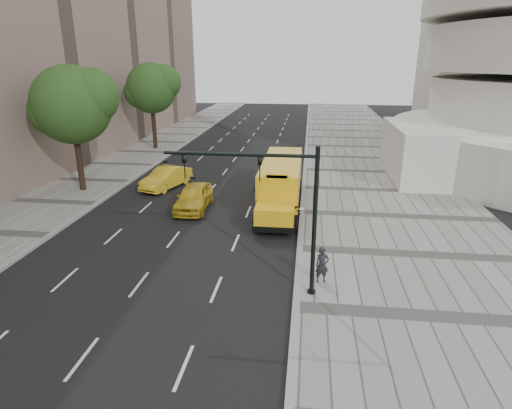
# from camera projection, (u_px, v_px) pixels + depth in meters

# --- Properties ---
(ground) EXTENTS (140.00, 140.00, 0.00)m
(ground) POSITION_uv_depth(u_px,v_px,m) (211.00, 210.00, 28.27)
(ground) COLOR black
(ground) RESTS_ON ground
(sidewalk_museum) EXTENTS (12.00, 140.00, 0.15)m
(sidewalk_museum) POSITION_uv_depth(u_px,v_px,m) (398.00, 217.00, 26.85)
(sidewalk_museum) COLOR gray
(sidewalk_museum) RESTS_ON ground
(sidewalk_far) EXTENTS (6.00, 140.00, 0.15)m
(sidewalk_far) POSITION_uv_depth(u_px,v_px,m) (55.00, 202.00, 29.53)
(sidewalk_far) COLOR gray
(sidewalk_far) RESTS_ON ground
(curb_museum) EXTENTS (0.30, 140.00, 0.15)m
(curb_museum) POSITION_uv_depth(u_px,v_px,m) (302.00, 213.00, 27.55)
(curb_museum) COLOR gray
(curb_museum) RESTS_ON ground
(curb_far) EXTENTS (0.30, 140.00, 0.15)m
(curb_far) POSITION_uv_depth(u_px,v_px,m) (96.00, 204.00, 29.18)
(curb_far) COLOR gray
(curb_far) RESTS_ON ground
(tree_b) EXTENTS (6.23, 5.54, 9.17)m
(tree_b) POSITION_uv_depth(u_px,v_px,m) (73.00, 104.00, 30.17)
(tree_b) COLOR black
(tree_b) RESTS_ON ground
(tree_c) EXTENTS (5.88, 5.23, 9.13)m
(tree_c) POSITION_uv_depth(u_px,v_px,m) (152.00, 88.00, 45.03)
(tree_c) COLOR black
(tree_c) RESTS_ON ground
(school_bus) EXTENTS (2.96, 11.56, 3.19)m
(school_bus) POSITION_uv_depth(u_px,v_px,m) (281.00, 179.00, 28.96)
(school_bus) COLOR gold
(school_bus) RESTS_ON ground
(taxi_near) EXTENTS (2.09, 4.92, 1.66)m
(taxi_near) POSITION_uv_depth(u_px,v_px,m) (194.00, 197.00, 28.24)
(taxi_near) COLOR gold
(taxi_near) RESTS_ON ground
(taxi_far) EXTENTS (3.09, 5.12, 1.59)m
(taxi_far) POSITION_uv_depth(u_px,v_px,m) (166.00, 178.00, 32.87)
(taxi_far) COLOR gold
(taxi_far) RESTS_ON ground
(pedestrian) EXTENTS (0.68, 0.53, 1.65)m
(pedestrian) POSITION_uv_depth(u_px,v_px,m) (322.00, 265.00, 18.64)
(pedestrian) COLOR black
(pedestrian) RESTS_ON sidewalk_museum
(traffic_signal) EXTENTS (6.18, 0.36, 6.40)m
(traffic_signal) POSITION_uv_depth(u_px,v_px,m) (280.00, 203.00, 16.93)
(traffic_signal) COLOR black
(traffic_signal) RESTS_ON ground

